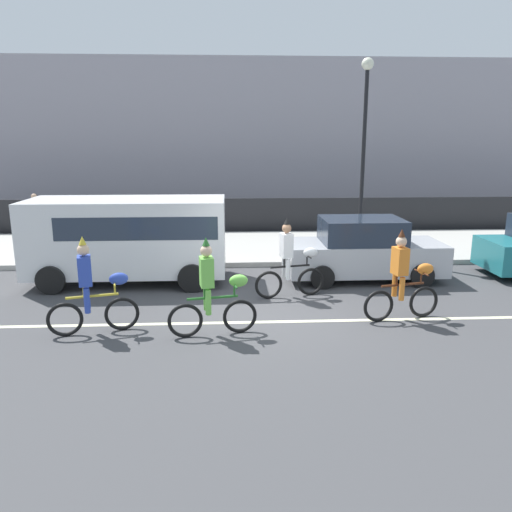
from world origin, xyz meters
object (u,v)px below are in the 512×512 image
parade_cyclist_orange (404,280)px  street_lamp_post (365,128)px  parade_cyclist_lime (213,293)px  pedestrian_onlooker (36,215)px  parade_cyclist_zebra (291,262)px  parade_cyclist_cobalt (93,291)px  parked_van_white (131,234)px  parked_car_silver (363,250)px

parade_cyclist_orange → street_lamp_post: 6.57m
parade_cyclist_lime → pedestrian_onlooker: 11.36m
parade_cyclist_zebra → street_lamp_post: street_lamp_post is taller
parade_cyclist_zebra → parade_cyclist_cobalt: bearing=-152.9°
parade_cyclist_orange → parade_cyclist_zebra: bearing=142.5°
parade_cyclist_zebra → pedestrian_onlooker: bearing=140.6°
parade_cyclist_cobalt → parade_cyclist_zebra: (4.04, 2.07, 0.00)m
parade_cyclist_cobalt → pedestrian_onlooker: bearing=115.9°
parked_van_white → pedestrian_onlooker: bearing=129.5°
parade_cyclist_lime → parked_van_white: 4.46m
parade_cyclist_cobalt → street_lamp_post: bearing=42.5°
street_lamp_post → parade_cyclist_cobalt: bearing=-137.5°
parade_cyclist_cobalt → parked_van_white: 3.63m
parade_cyclist_zebra → parked_car_silver: (2.12, 1.48, -0.06)m
parked_van_white → parade_cyclist_zebra: bearing=-21.1°
parade_cyclist_orange → street_lamp_post: street_lamp_post is taller
pedestrian_onlooker → parked_van_white: bearing=-50.5°
parade_cyclist_cobalt → street_lamp_post: (6.74, 6.18, 3.15)m
parade_cyclist_cobalt → parade_cyclist_orange: (6.17, 0.44, 0.00)m
parade_cyclist_zebra → street_lamp_post: (2.70, 4.10, 3.15)m
parade_cyclist_cobalt → pedestrian_onlooker: (-4.36, 8.98, 0.17)m
parade_cyclist_lime → parade_cyclist_zebra: 2.88m
parade_cyclist_orange → pedestrian_onlooker: 13.57m
parked_car_silver → parade_cyclist_lime: bearing=-135.8°
parade_cyclist_orange → parked_van_white: size_ratio=0.38×
parade_cyclist_lime → pedestrian_onlooker: (-6.66, 9.20, 0.17)m
parade_cyclist_lime → parade_cyclist_orange: (3.88, 0.66, 0.00)m
parade_cyclist_zebra → parade_cyclist_orange: 2.69m
parade_cyclist_orange → street_lamp_post: size_ratio=0.33×
street_lamp_post → pedestrian_onlooker: street_lamp_post is taller
street_lamp_post → parade_cyclist_orange: bearing=-95.7°
parked_car_silver → pedestrian_onlooker: size_ratio=2.53×
parade_cyclist_cobalt → street_lamp_post: 9.67m
parade_cyclist_lime → parade_cyclist_orange: 3.94m
parade_cyclist_lime → parked_van_white: bearing=120.3°
parade_cyclist_lime → pedestrian_onlooker: bearing=125.9°
parade_cyclist_lime → parade_cyclist_zebra: (1.75, 2.29, 0.00)m
parade_cyclist_cobalt → parade_cyclist_zebra: bearing=27.1°
parked_car_silver → parked_van_white: bearing=179.5°
pedestrian_onlooker → parade_cyclist_lime: bearing=-54.1°
parade_cyclist_orange → pedestrian_onlooker: bearing=141.0°
parade_cyclist_cobalt → parade_cyclist_lime: 2.31m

